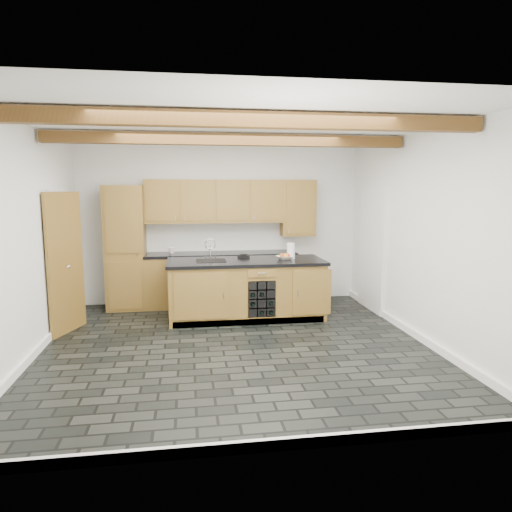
{
  "coord_description": "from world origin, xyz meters",
  "views": [
    {
      "loc": [
        -0.59,
        -5.74,
        2.03
      ],
      "look_at": [
        0.38,
        0.8,
        1.06
      ],
      "focal_mm": 32.0,
      "sensor_mm": 36.0,
      "label": 1
    }
  ],
  "objects_px": {
    "kitchen_scale": "(244,256)",
    "paper_towel": "(291,251)",
    "island": "(247,289)",
    "fruit_bowl": "(285,258)"
  },
  "relations": [
    {
      "from": "kitchen_scale",
      "to": "paper_towel",
      "type": "height_order",
      "value": "paper_towel"
    },
    {
      "from": "paper_towel",
      "to": "island",
      "type": "bearing_deg",
      "value": -175.26
    },
    {
      "from": "fruit_bowl",
      "to": "paper_towel",
      "type": "height_order",
      "value": "paper_towel"
    },
    {
      "from": "island",
      "to": "kitchen_scale",
      "type": "xyz_separation_m",
      "value": [
        -0.01,
        0.28,
        0.49
      ]
    },
    {
      "from": "island",
      "to": "kitchen_scale",
      "type": "height_order",
      "value": "kitchen_scale"
    },
    {
      "from": "fruit_bowl",
      "to": "paper_towel",
      "type": "distance_m",
      "value": 0.18
    },
    {
      "from": "kitchen_scale",
      "to": "fruit_bowl",
      "type": "distance_m",
      "value": 0.69
    },
    {
      "from": "island",
      "to": "paper_towel",
      "type": "height_order",
      "value": "paper_towel"
    },
    {
      "from": "island",
      "to": "fruit_bowl",
      "type": "height_order",
      "value": "fruit_bowl"
    },
    {
      "from": "kitchen_scale",
      "to": "fruit_bowl",
      "type": "relative_size",
      "value": 0.86
    }
  ]
}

